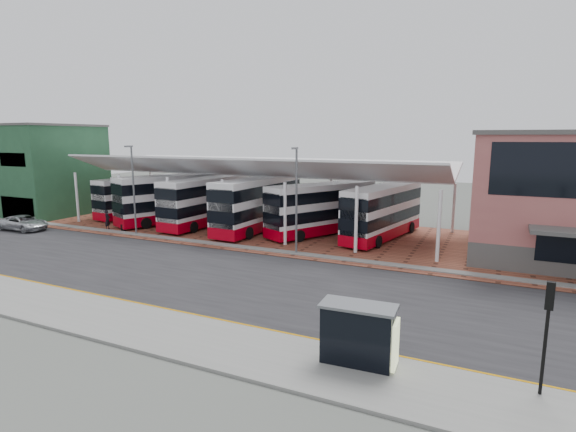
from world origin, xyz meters
name	(u,v)px	position (x,y,z in m)	size (l,w,h in m)	color
ground	(229,273)	(0.00, 0.00, 0.00)	(140.00, 140.00, 0.00)	#4A4D48
road	(221,277)	(0.00, -1.00, 0.01)	(120.00, 14.00, 0.02)	black
forecourt	(327,236)	(2.00, 13.00, 0.03)	(72.00, 16.00, 0.06)	brown
sidewalk	(127,323)	(0.00, -9.00, 0.07)	(120.00, 4.00, 0.14)	slate
north_kerb	(272,251)	(0.00, 6.20, 0.07)	(120.00, 0.80, 0.14)	slate
yellow_line_near	(156,309)	(0.00, -7.00, 0.03)	(120.00, 0.12, 0.01)	#B97800
yellow_line_far	(160,307)	(0.00, -6.70, 0.03)	(120.00, 0.12, 0.01)	#B97800
canopy	(253,169)	(-6.00, 13.94, 5.80)	(37.00, 11.63, 7.07)	white
shop_green	(56,170)	(-30.00, 10.97, 5.12)	(6.40, 10.20, 10.22)	#285837
shop_cream	(19,168)	(-36.50, 10.97, 5.12)	(6.40, 10.20, 10.22)	#B7B297
lamp_west	(133,187)	(-14.00, 6.27, 4.36)	(0.16, 0.90, 8.07)	slate
lamp_east	(296,197)	(2.00, 6.27, 4.36)	(0.16, 0.90, 8.07)	slate
bus_0	(140,197)	(-20.72, 14.12, 2.21)	(3.94, 10.76, 4.34)	white
bus_1	(174,199)	(-14.72, 12.63, 2.50)	(7.14, 12.05, 4.91)	white
bus_2	(207,202)	(-10.76, 12.82, 2.43)	(3.42, 11.70, 4.76)	white
bus_3	(258,204)	(-4.87, 12.77, 2.53)	(3.43, 12.20, 4.98)	white
bus_4	(322,209)	(1.23, 13.65, 2.35)	(7.51, 11.10, 4.62)	white
bus_5	(383,212)	(6.65, 14.35, 2.34)	(4.63, 11.42, 4.59)	white
silver_car	(23,223)	(-25.31, 3.31, 0.72)	(2.31, 5.01, 1.39)	#BABDC2
pedestrian	(107,220)	(-18.06, 6.83, 0.99)	(0.68, 0.45, 1.86)	black
suitcase	(123,228)	(-16.23, 6.94, 0.37)	(0.36, 0.26, 0.62)	black
bus_shelter	(363,330)	(11.35, -8.37, 1.61)	(3.02, 1.51, 2.36)	black
traffic_signal_west	(547,320)	(17.38, -7.60, 2.81)	(0.29, 0.24, 4.00)	black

